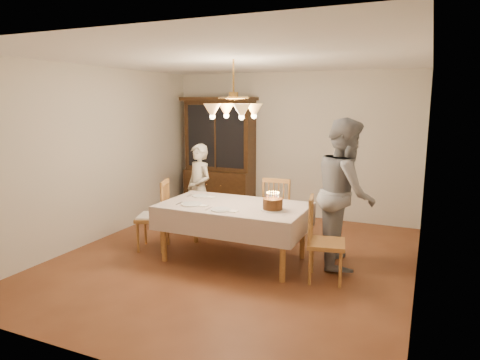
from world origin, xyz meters
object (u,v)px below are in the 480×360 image
at_px(china_hutch, 220,157).
at_px(elderly_woman, 199,189).
at_px(chair_far_side, 279,213).
at_px(birthday_cake, 273,204).
at_px(dining_table, 234,210).

relative_size(china_hutch, elderly_woman, 1.51).
height_order(chair_far_side, elderly_woman, elderly_woman).
bearing_deg(elderly_woman, china_hutch, 130.14).
height_order(elderly_woman, birthday_cake, elderly_woman).
height_order(china_hutch, birthday_cake, china_hutch).
height_order(china_hutch, elderly_woman, china_hutch).
relative_size(china_hutch, birthday_cake, 7.20).
distance_m(dining_table, elderly_woman, 1.30).
bearing_deg(china_hutch, dining_table, -59.39).
bearing_deg(birthday_cake, china_hutch, 129.21).
bearing_deg(elderly_woman, dining_table, -13.61).
xyz_separation_m(dining_table, chair_far_side, (0.30, 0.94, -0.24)).
xyz_separation_m(chair_far_side, elderly_woman, (-1.29, -0.10, 0.27)).
height_order(chair_far_side, birthday_cake, chair_far_side).
distance_m(china_hutch, elderly_woman, 1.50).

